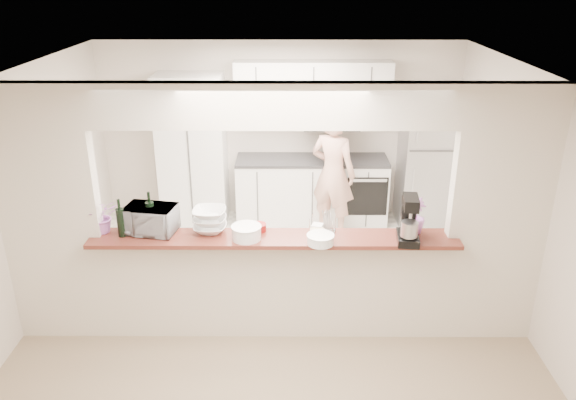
{
  "coord_description": "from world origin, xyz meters",
  "views": [
    {
      "loc": [
        0.15,
        -4.69,
        3.37
      ],
      "look_at": [
        0.13,
        0.3,
        1.31
      ],
      "focal_mm": 35.0,
      "sensor_mm": 36.0,
      "label": 1
    }
  ],
  "objects_px": {
    "refrigerator": "(428,166)",
    "stand_mixer": "(409,221)",
    "person": "(333,174)",
    "toaster_oven": "(151,219)"
  },
  "relations": [
    {
      "from": "refrigerator",
      "to": "stand_mixer",
      "type": "height_order",
      "value": "refrigerator"
    },
    {
      "from": "refrigerator",
      "to": "person",
      "type": "bearing_deg",
      "value": -165.32
    },
    {
      "from": "stand_mixer",
      "to": "refrigerator",
      "type": "bearing_deg",
      "value": 73.21
    },
    {
      "from": "toaster_oven",
      "to": "stand_mixer",
      "type": "distance_m",
      "value": 2.37
    },
    {
      "from": "toaster_oven",
      "to": "stand_mixer",
      "type": "bearing_deg",
      "value": 5.6
    },
    {
      "from": "person",
      "to": "refrigerator",
      "type": "bearing_deg",
      "value": -135.69
    },
    {
      "from": "refrigerator",
      "to": "stand_mixer",
      "type": "relative_size",
      "value": 3.84
    },
    {
      "from": "refrigerator",
      "to": "stand_mixer",
      "type": "xyz_separation_m",
      "value": [
        -0.84,
        -2.79,
        0.44
      ]
    },
    {
      "from": "stand_mixer",
      "to": "toaster_oven",
      "type": "bearing_deg",
      "value": 175.51
    },
    {
      "from": "toaster_oven",
      "to": "stand_mixer",
      "type": "height_order",
      "value": "stand_mixer"
    }
  ]
}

